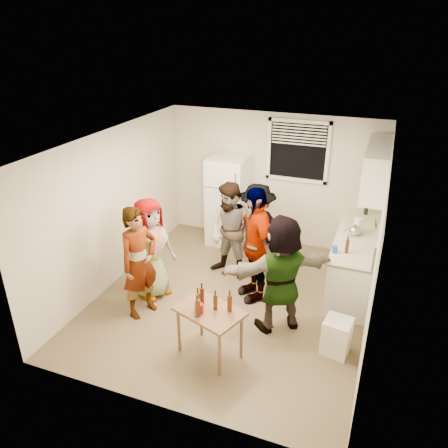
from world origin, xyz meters
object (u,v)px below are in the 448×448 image
at_px(wine_bottle, 365,214).
at_px(guest_back_left, 231,275).
at_px(blue_cup, 334,252).
at_px(guest_back_right, 255,273).
at_px(refrigerator, 228,201).
at_px(red_cup, 200,312).
at_px(guest_black, 253,295).
at_px(beer_bottle_table, 215,309).
at_px(guest_stripe, 144,311).
at_px(serving_table, 210,354).
at_px(trash_bin, 337,336).
at_px(guest_orange, 278,325).
at_px(kettle, 354,235).
at_px(beer_bottle_counter, 346,253).
at_px(guest_grey, 154,293).

height_order(wine_bottle, guest_back_left, wine_bottle).
height_order(blue_cup, guest_back_left, blue_cup).
bearing_deg(guest_back_right, refrigerator, 131.57).
bearing_deg(refrigerator, guest_back_right, -48.49).
height_order(red_cup, guest_black, red_cup).
height_order(blue_cup, beer_bottle_table, blue_cup).
height_order(beer_bottle_table, guest_back_right, beer_bottle_table).
height_order(blue_cup, red_cup, blue_cup).
distance_m(blue_cup, guest_stripe, 2.95).
height_order(wine_bottle, blue_cup, wine_bottle).
xyz_separation_m(wine_bottle, guest_stripe, (-2.87, -2.79, -0.90)).
bearing_deg(wine_bottle, beer_bottle_table, -115.28).
distance_m(serving_table, guest_black, 1.49).
distance_m(trash_bin, guest_black, 1.65).
bearing_deg(guest_orange, guest_back_right, -95.67).
xyz_separation_m(guest_black, guest_orange, (0.55, -0.60, 0.00)).
distance_m(wine_bottle, guest_back_right, 2.18).
relative_size(guest_stripe, guest_orange, 0.99).
relative_size(refrigerator, kettle, 7.39).
distance_m(kettle, blue_cup, 0.72).
xyz_separation_m(wine_bottle, guest_back_right, (-1.63, -1.13, -0.90)).
bearing_deg(blue_cup, beer_bottle_counter, 17.41).
height_order(serving_table, guest_black, serving_table).
height_order(refrigerator, guest_orange, refrigerator).
xyz_separation_m(guest_stripe, guest_orange, (1.96, 0.39, 0.00)).
bearing_deg(guest_back_right, guest_back_left, -149.84).
distance_m(trash_bin, guest_orange, 0.91).
bearing_deg(blue_cup, guest_orange, -127.03).
xyz_separation_m(guest_back_left, guest_orange, (1.10, -1.05, 0.00)).
bearing_deg(serving_table, beer_bottle_table, 39.96).
relative_size(wine_bottle, beer_bottle_counter, 1.39).
bearing_deg(beer_bottle_counter, refrigerator, 149.01).
distance_m(beer_bottle_table, guest_orange, 1.25).
distance_m(red_cup, guest_grey, 1.80).
height_order(wine_bottle, guest_black, wine_bottle).
height_order(wine_bottle, guest_grey, wine_bottle).
bearing_deg(guest_back_left, red_cup, -66.50).
bearing_deg(guest_orange, wine_bottle, -146.11).
height_order(trash_bin, beer_bottle_table, beer_bottle_table).
xyz_separation_m(beer_bottle_counter, guest_back_left, (-1.85, 0.21, -0.90)).
xyz_separation_m(wine_bottle, trash_bin, (-0.07, -2.66, -0.65)).
bearing_deg(guest_orange, beer_bottle_table, 18.03).
distance_m(refrigerator, kettle, 2.52).
distance_m(guest_grey, guest_stripe, 0.49).
bearing_deg(red_cup, guest_orange, 51.44).
bearing_deg(serving_table, guest_back_right, 91.08).
relative_size(guest_black, guest_orange, 1.07).
distance_m(beer_bottle_counter, guest_back_right, 1.78).
distance_m(beer_bottle_table, guest_back_right, 2.21).
bearing_deg(guest_grey, kettle, -40.34).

